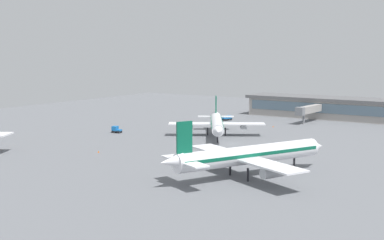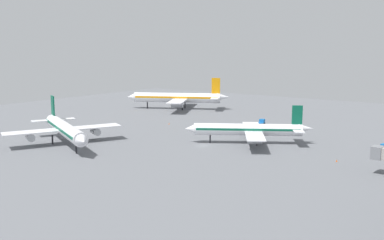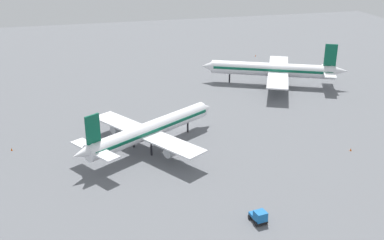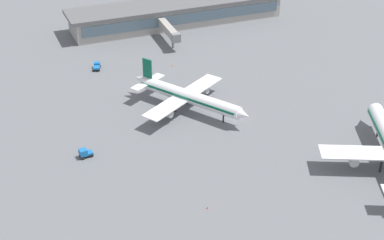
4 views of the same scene
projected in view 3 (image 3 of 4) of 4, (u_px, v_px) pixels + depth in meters
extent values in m
plane|color=slate|center=(180.00, 125.00, 116.98)|extent=(288.00, 288.00, 0.00)
cylinder|color=white|center=(272.00, 70.00, 145.32)|extent=(19.95, 36.08, 4.17)
cone|color=white|center=(208.00, 66.00, 148.75)|extent=(5.36, 5.46, 3.96)
cone|color=white|center=(340.00, 71.00, 141.65)|extent=(5.24, 6.14, 3.34)
cube|color=#0C593F|center=(272.00, 69.00, 145.20)|extent=(19.38, 34.75, 0.75)
cube|color=white|center=(278.00, 71.00, 145.16)|extent=(35.18, 20.85, 0.38)
cylinder|color=#A5A8AD|center=(277.00, 86.00, 136.54)|extent=(4.18, 5.44, 2.29)
cylinder|color=#A5A8AD|center=(278.00, 67.00, 154.89)|extent=(4.18, 5.44, 2.29)
cube|color=white|center=(329.00, 71.00, 142.27)|extent=(14.48, 9.22, 0.30)
cube|color=#0C593F|center=(331.00, 55.00, 140.37)|extent=(1.96, 3.49, 6.67)
cylinder|color=black|center=(229.00, 78.00, 148.92)|extent=(0.50, 0.50, 2.92)
cylinder|color=black|center=(281.00, 84.00, 143.12)|extent=(0.50, 0.50, 2.92)
cylinder|color=black|center=(281.00, 78.00, 149.19)|extent=(0.50, 0.50, 2.92)
cylinder|color=white|center=(151.00, 129.00, 103.45)|extent=(21.05, 30.52, 3.71)
cone|color=white|center=(205.00, 108.00, 115.56)|extent=(4.95, 5.01, 3.52)
cone|color=white|center=(83.00, 153.00, 91.14)|extent=(4.97, 5.50, 2.97)
cube|color=#0C593F|center=(151.00, 128.00, 103.35)|extent=(20.39, 29.41, 0.67)
cube|color=white|center=(145.00, 133.00, 102.46)|extent=(29.98, 21.58, 0.33)
cylinder|color=#A5A8AD|center=(120.00, 127.00, 108.63)|extent=(4.06, 4.79, 2.04)
cylinder|color=#A5A8AD|center=(174.00, 151.00, 97.27)|extent=(4.06, 4.79, 2.04)
cube|color=white|center=(95.00, 149.00, 93.09)|extent=(12.45, 9.36, 0.27)
cube|color=#0C593F|center=(93.00, 129.00, 91.40)|extent=(2.06, 2.95, 5.93)
cylinder|color=black|center=(188.00, 127.00, 112.60)|extent=(0.44, 0.44, 2.59)
cylinder|color=black|center=(134.00, 142.00, 104.71)|extent=(0.44, 0.44, 2.59)
cylinder|color=black|center=(151.00, 150.00, 100.96)|extent=(0.44, 0.44, 2.59)
cube|color=black|center=(258.00, 219.00, 78.31)|extent=(3.45, 2.36, 0.30)
cube|color=#1966B2|center=(260.00, 216.00, 77.35)|extent=(2.07, 2.15, 1.60)
cube|color=#3F596B|center=(263.00, 217.00, 76.54)|extent=(0.32, 1.59, 0.90)
cube|color=#1966B2|center=(255.00, 214.00, 78.92)|extent=(1.67, 2.09, 0.50)
cylinder|color=black|center=(266.00, 222.00, 77.76)|extent=(0.84, 0.42, 0.80)
cylinder|color=black|center=(256.00, 224.00, 77.06)|extent=(0.84, 0.42, 0.80)
cylinder|color=black|center=(259.00, 215.00, 79.66)|extent=(0.84, 0.42, 0.80)
cylinder|color=black|center=(250.00, 217.00, 78.97)|extent=(0.84, 0.42, 0.80)
cone|color=#EA590C|center=(255.00, 56.00, 180.13)|extent=(0.44, 0.44, 0.60)
cone|color=#EA590C|center=(12.00, 149.00, 103.49)|extent=(0.44, 0.44, 0.60)
cone|color=#EA590C|center=(351.00, 149.00, 103.38)|extent=(0.44, 0.44, 0.60)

